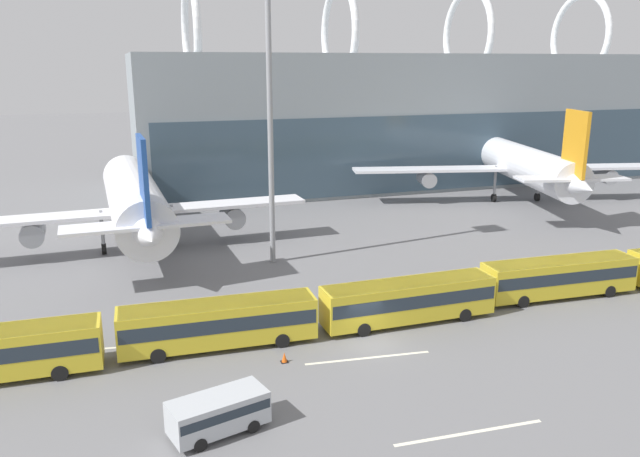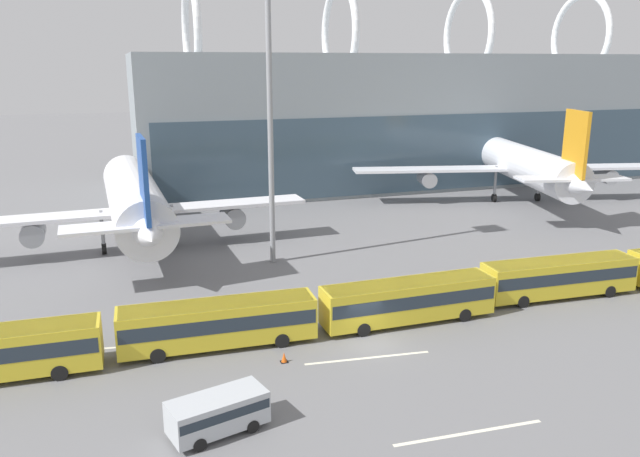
# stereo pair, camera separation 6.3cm
# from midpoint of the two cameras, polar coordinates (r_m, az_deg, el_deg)

# --- Properties ---
(ground_plane) EXTENTS (440.00, 440.00, 0.00)m
(ground_plane) POSITION_cam_midpoint_polar(r_m,az_deg,el_deg) (43.72, 4.77, -10.46)
(ground_plane) COLOR slate
(terminal_building) EXTENTS (150.65, 24.28, 30.41)m
(terminal_building) POSITION_cam_midpoint_polar(r_m,az_deg,el_deg) (121.55, 22.12, 9.87)
(terminal_building) COLOR gray
(terminal_building) RESTS_ON ground_plane
(airliner_at_gate_near) EXTENTS (35.07, 33.82, 12.96)m
(airliner_at_gate_near) POSITION_cam_midpoint_polar(r_m,az_deg,el_deg) (66.68, -16.50, 2.47)
(airliner_at_gate_near) COLOR white
(airliner_at_gate_near) RESTS_ON ground_plane
(airliner_at_gate_far) EXTENTS (45.17, 42.34, 13.62)m
(airliner_at_gate_far) POSITION_cam_midpoint_polar(r_m,az_deg,el_deg) (90.85, 17.55, 5.86)
(airliner_at_gate_far) COLOR silver
(airliner_at_gate_far) RESTS_ON ground_plane
(shuttle_bus_1) EXTENTS (13.26, 3.21, 3.17)m
(shuttle_bus_1) POSITION_cam_midpoint_polar(r_m,az_deg,el_deg) (42.93, -9.24, -8.37)
(shuttle_bus_1) COLOR gold
(shuttle_bus_1) RESTS_ON ground_plane
(shuttle_bus_2) EXTENTS (13.19, 2.86, 3.17)m
(shuttle_bus_2) POSITION_cam_midpoint_polar(r_m,az_deg,el_deg) (46.72, 8.12, -6.36)
(shuttle_bus_2) COLOR gold
(shuttle_bus_2) RESTS_ON ground_plane
(shuttle_bus_3) EXTENTS (13.27, 3.23, 3.17)m
(shuttle_bus_3) POSITION_cam_midpoint_polar(r_m,az_deg,el_deg) (54.73, 21.05, -4.02)
(shuttle_bus_3) COLOR gold
(shuttle_bus_3) RESTS_ON ground_plane
(service_van_crossing) EXTENTS (5.48, 3.39, 2.04)m
(service_van_crossing) POSITION_cam_midpoint_polar(r_m,az_deg,el_deg) (34.10, -9.28, -16.15)
(service_van_crossing) COLOR #B2B7BC
(service_van_crossing) RESTS_ON ground_plane
(floodlight_mast) EXTENTS (2.71, 2.71, 27.59)m
(floodlight_mast) POSITION_cam_midpoint_polar(r_m,az_deg,el_deg) (57.76, -4.66, 15.33)
(floodlight_mast) COLOR gray
(floodlight_mast) RESTS_ON ground_plane
(lane_stripe_1) EXTENTS (10.50, 1.87, 0.01)m
(lane_stripe_1) POSITION_cam_midpoint_polar(r_m,az_deg,el_deg) (45.31, -18.83, -10.31)
(lane_stripe_1) COLOR silver
(lane_stripe_1) RESTS_ON ground_plane
(lane_stripe_2) EXTENTS (11.49, 2.92, 0.01)m
(lane_stripe_2) POSITION_cam_midpoint_polar(r_m,az_deg,el_deg) (47.77, -9.64, -8.35)
(lane_stripe_2) COLOR silver
(lane_stripe_2) RESTS_ON ground_plane
(lane_stripe_3) EXTENTS (8.50, 0.66, 0.01)m
(lane_stripe_3) POSITION_cam_midpoint_polar(r_m,az_deg,el_deg) (35.12, 13.52, -17.71)
(lane_stripe_3) COLOR silver
(lane_stripe_3) RESTS_ON ground_plane
(lane_stripe_4) EXTENTS (8.41, 1.10, 0.01)m
(lane_stripe_4) POSITION_cam_midpoint_polar(r_m,az_deg,el_deg) (41.78, 4.43, -11.72)
(lane_stripe_4) COLOR silver
(lane_stripe_4) RESTS_ON ground_plane
(traffic_cone_0) EXTENTS (0.49, 0.49, 0.67)m
(traffic_cone_0) POSITION_cam_midpoint_polar(r_m,az_deg,el_deg) (41.08, -3.26, -11.68)
(traffic_cone_0) COLOR black
(traffic_cone_0) RESTS_ON ground_plane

